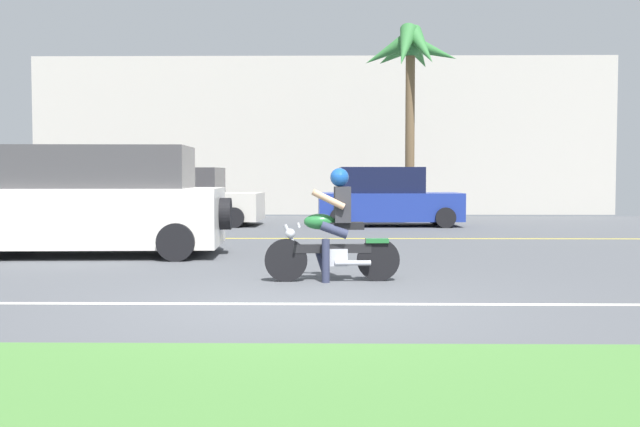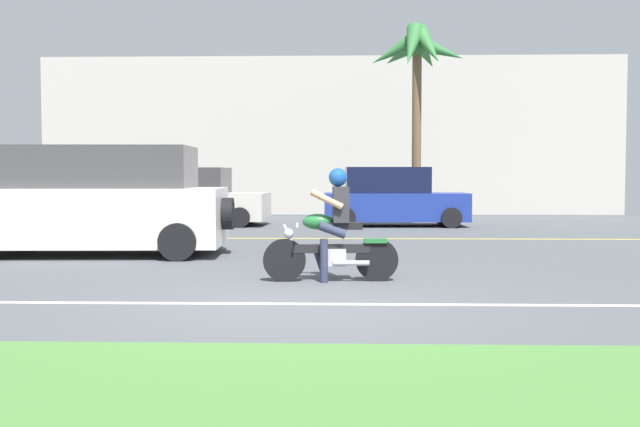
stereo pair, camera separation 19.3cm
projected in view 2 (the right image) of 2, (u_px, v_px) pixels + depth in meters
ground at (307, 272)px, 11.39m from camera, size 56.00×30.00×0.04m
grass_median at (247, 423)px, 4.30m from camera, size 56.00×3.80×0.06m
lane_line_near at (294, 304)px, 8.42m from camera, size 50.40×0.12×0.01m
lane_line_far at (319, 238)px, 17.08m from camera, size 50.40×0.12×0.01m
motorcyclist at (332, 234)px, 10.20m from camera, size 1.84×0.60×1.54m
suv_nearby at (97, 202)px, 13.56m from camera, size 4.85×2.35×1.96m
parked_car_1 at (190, 198)px, 21.61m from camera, size 4.38×2.18×1.65m
parked_car_2 at (393, 199)px, 21.22m from camera, size 4.06×1.93×1.66m
palm_tree_0 at (417, 60)px, 22.97m from camera, size 3.07×2.92×6.01m
building_far at (331, 138)px, 29.21m from camera, size 21.15×4.00×5.73m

